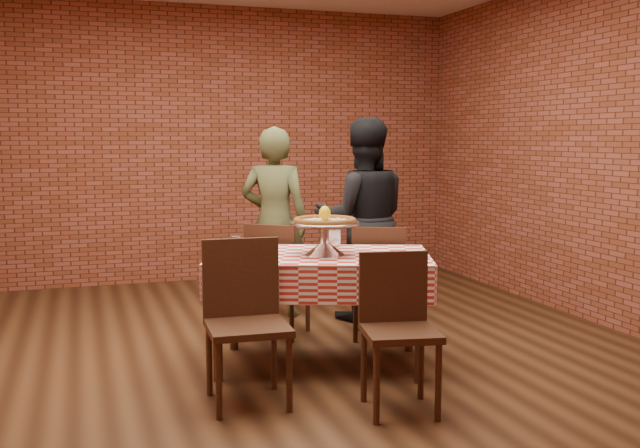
% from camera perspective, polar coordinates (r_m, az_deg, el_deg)
% --- Properties ---
extents(ground, '(6.00, 6.00, 0.00)m').
position_cam_1_polar(ground, '(5.17, -3.30, -10.42)').
color(ground, black).
rests_on(ground, ground).
extents(back_wall, '(5.50, 0.00, 5.50)m').
position_cam_1_polar(back_wall, '(7.88, -9.07, 6.12)').
color(back_wall, brown).
rests_on(back_wall, ground).
extents(table, '(1.63, 1.29, 0.75)m').
position_cam_1_polar(table, '(4.93, -0.02, -6.75)').
color(table, '#412112').
rests_on(table, ground).
extents(tablecloth, '(1.67, 1.33, 0.25)m').
position_cam_1_polar(tablecloth, '(4.88, -0.02, -3.78)').
color(tablecloth, red).
rests_on(tablecloth, table).
extents(pizza_stand, '(0.60, 0.60, 0.21)m').
position_cam_1_polar(pizza_stand, '(4.81, 0.37, -1.16)').
color(pizza_stand, silver).
rests_on(pizza_stand, tablecloth).
extents(pizza, '(0.52, 0.52, 0.03)m').
position_cam_1_polar(pizza, '(4.79, 0.38, 0.18)').
color(pizza, '#C8B389').
rests_on(pizza, pizza_stand).
extents(lemon, '(0.09, 0.09, 0.10)m').
position_cam_1_polar(lemon, '(4.79, 0.38, 0.84)').
color(lemon, yellow).
rests_on(lemon, pizza).
extents(water_glass_left, '(0.09, 0.09, 0.11)m').
position_cam_1_polar(water_glass_left, '(4.78, -5.03, -1.88)').
color(water_glass_left, white).
rests_on(water_glass_left, tablecloth).
extents(water_glass_right, '(0.09, 0.09, 0.11)m').
position_cam_1_polar(water_glass_right, '(4.96, -6.56, -1.58)').
color(water_glass_right, white).
rests_on(water_glass_right, tablecloth).
extents(side_plate, '(0.23, 0.23, 0.01)m').
position_cam_1_polar(side_plate, '(4.79, 5.25, -2.43)').
color(side_plate, white).
rests_on(side_plate, tablecloth).
extents(sweetener_packet_a, '(0.06, 0.05, 0.00)m').
position_cam_1_polar(sweetener_packet_a, '(4.66, 6.86, -2.75)').
color(sweetener_packet_a, white).
rests_on(sweetener_packet_a, tablecloth).
extents(sweetener_packet_b, '(0.06, 0.05, 0.00)m').
position_cam_1_polar(sweetener_packet_b, '(4.78, 7.76, -2.53)').
color(sweetener_packet_b, white).
rests_on(sweetener_packet_b, tablecloth).
extents(condiment_caddy, '(0.09, 0.07, 0.13)m').
position_cam_1_polar(condiment_caddy, '(5.17, 0.99, -1.09)').
color(condiment_caddy, silver).
rests_on(condiment_caddy, tablecloth).
extents(chair_near_left, '(0.47, 0.47, 0.94)m').
position_cam_1_polar(chair_near_left, '(4.23, -5.66, -7.78)').
color(chair_near_left, '#412112').
rests_on(chair_near_left, ground).
extents(chair_near_right, '(0.47, 0.47, 0.88)m').
position_cam_1_polar(chair_near_right, '(4.13, 6.27, -8.56)').
color(chair_near_right, '#412112').
rests_on(chair_near_right, ground).
extents(chair_far_left, '(0.57, 0.57, 0.88)m').
position_cam_1_polar(chair_far_left, '(5.67, -3.20, -4.29)').
color(chair_far_left, '#412112').
rests_on(chair_far_left, ground).
extents(chair_far_right, '(0.52, 0.52, 0.87)m').
position_cam_1_polar(chair_far_right, '(5.62, 4.55, -4.46)').
color(chair_far_right, '#412112').
rests_on(chair_far_right, ground).
extents(diner_olive, '(0.70, 0.63, 1.62)m').
position_cam_1_polar(diner_olive, '(6.26, -3.56, 0.16)').
color(diner_olive, '#4B502D').
rests_on(diner_olive, ground).
extents(diner_black, '(0.94, 0.81, 1.69)m').
position_cam_1_polar(diner_black, '(6.13, 3.34, 0.35)').
color(diner_black, black).
rests_on(diner_black, ground).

